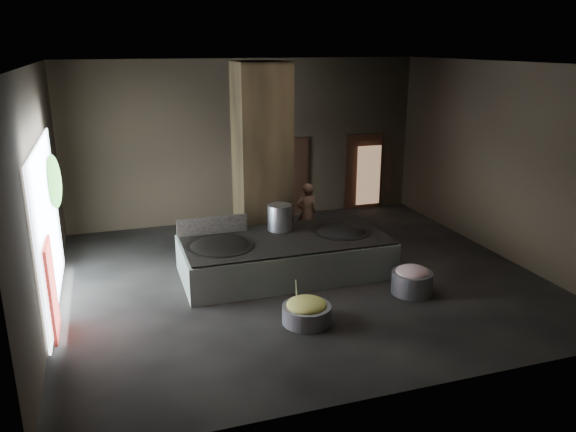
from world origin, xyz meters
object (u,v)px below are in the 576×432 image
object	(u,v)px
hearth_platform	(285,257)
meat_basin	(412,282)
wok_right	(341,234)
veg_basin	(307,314)
stock_pot	(280,217)
cook	(307,213)
wok_left	(220,249)

from	to	relation	value
hearth_platform	meat_basin	distance (m)	2.79
wok_right	veg_basin	xyz separation A→B (m)	(-1.68, -2.35, -0.58)
wok_right	stock_pot	xyz separation A→B (m)	(-1.30, 0.50, 0.38)
cook	meat_basin	size ratio (longest dim) A/B	1.88
hearth_platform	meat_basin	bearing A→B (deg)	-39.48
hearth_platform	wok_right	xyz separation A→B (m)	(1.35, 0.05, 0.36)
wok_left	hearth_platform	bearing A→B (deg)	1.97
cook	meat_basin	bearing A→B (deg)	106.78
wok_right	meat_basin	world-z (taller)	wok_right
cook	meat_basin	distance (m)	3.71
wok_left	veg_basin	size ratio (longest dim) A/B	1.58
wok_left	stock_pot	world-z (taller)	stock_pot
stock_pot	meat_basin	size ratio (longest dim) A/B	0.71
veg_basin	wok_left	bearing A→B (deg)	116.55
hearth_platform	cook	size ratio (longest dim) A/B	2.89
wok_left	wok_right	xyz separation A→B (m)	(2.80, 0.10, 0.00)
hearth_platform	meat_basin	xyz separation A→B (m)	(2.14, -1.78, -0.16)
wok_left	cook	size ratio (longest dim) A/B	0.91
wok_left	stock_pot	bearing A→B (deg)	21.80
veg_basin	meat_basin	world-z (taller)	meat_basin
wok_left	veg_basin	xyz separation A→B (m)	(1.12, -2.25, -0.58)
veg_basin	meat_basin	xyz separation A→B (m)	(2.47, 0.52, 0.06)
stock_pot	veg_basin	bearing A→B (deg)	-97.53
hearth_platform	wok_left	xyz separation A→B (m)	(-1.45, -0.05, 0.36)
hearth_platform	stock_pot	size ratio (longest dim) A/B	7.67
meat_basin	wok_right	bearing A→B (deg)	113.39
hearth_platform	meat_basin	size ratio (longest dim) A/B	5.42
hearth_platform	veg_basin	world-z (taller)	hearth_platform
cook	veg_basin	bearing A→B (deg)	70.98
wok_right	wok_left	bearing A→B (deg)	-177.95
veg_basin	meat_basin	distance (m)	2.52
wok_right	cook	bearing A→B (deg)	97.32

